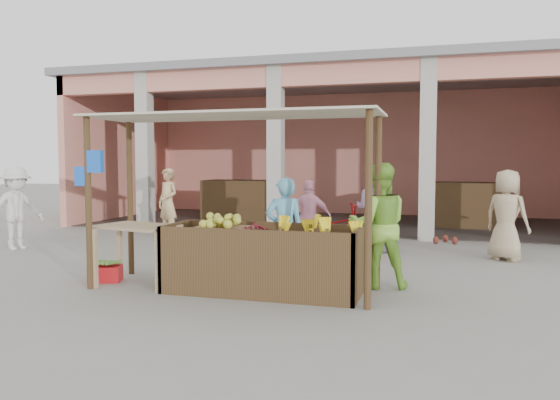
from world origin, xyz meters
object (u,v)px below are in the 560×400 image
(red_crate, at_px, (105,274))
(motorcycle, at_px, (325,230))
(vendor_blue, at_px, (285,226))
(fruit_stall, at_px, (263,263))
(vendor_green, at_px, (379,222))
(side_table, at_px, (137,235))

(red_crate, height_order, motorcycle, motorcycle)
(vendor_blue, bearing_deg, red_crate, -8.00)
(fruit_stall, distance_m, vendor_green, 1.71)
(vendor_blue, relative_size, motorcycle, 0.80)
(side_table, xyz_separation_m, motorcycle, (2.13, 2.72, -0.19))
(side_table, xyz_separation_m, vendor_green, (3.26, 0.85, 0.19))
(motorcycle, bearing_deg, side_table, 121.99)
(vendor_green, xyz_separation_m, motorcycle, (-1.14, 1.86, -0.38))
(red_crate, xyz_separation_m, vendor_blue, (2.51, 0.74, 0.70))
(red_crate, relative_size, motorcycle, 0.22)
(red_crate, height_order, vendor_green, vendor_green)
(red_crate, distance_m, motorcycle, 3.80)
(vendor_blue, height_order, motorcycle, vendor_blue)
(side_table, bearing_deg, vendor_blue, 36.40)
(fruit_stall, xyz_separation_m, motorcycle, (0.31, 2.61, 0.13))
(fruit_stall, xyz_separation_m, side_table, (-1.81, -0.11, 0.32))
(side_table, relative_size, vendor_green, 0.65)
(fruit_stall, bearing_deg, vendor_green, 27.21)
(motorcycle, bearing_deg, vendor_blue, 153.35)
(side_table, xyz_separation_m, red_crate, (-0.61, 0.11, -0.61))
(side_table, height_order, red_crate, side_table)
(side_table, distance_m, vendor_green, 3.38)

